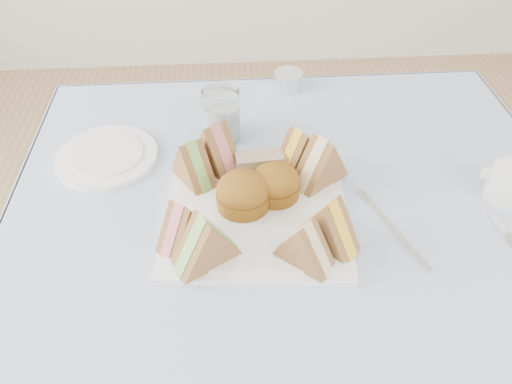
{
  "coord_description": "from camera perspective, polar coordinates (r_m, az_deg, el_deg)",
  "views": [
    {
      "loc": [
        -0.11,
        -0.56,
        1.36
      ],
      "look_at": [
        -0.07,
        0.05,
        0.8
      ],
      "focal_mm": 35.0,
      "sensor_mm": 36.0,
      "label": 1
    }
  ],
  "objects": [
    {
      "name": "table",
      "position": [
        1.14,
        3.87,
        -17.51
      ],
      "size": [
        0.9,
        0.9,
        0.74
      ],
      "primitive_type": "cube",
      "color": "brown",
      "rests_on": "floor"
    },
    {
      "name": "tablecloth",
      "position": [
        0.84,
        5.04,
        -4.74
      ],
      "size": [
        1.02,
        1.02,
        0.01
      ],
      "primitive_type": "cube",
      "color": "#B2C9EE",
      "rests_on": "table"
    },
    {
      "name": "serving_plate",
      "position": [
        0.86,
        0.0,
        -2.15
      ],
      "size": [
        0.34,
        0.34,
        0.01
      ],
      "primitive_type": "cube",
      "rotation": [
        0.0,
        0.0,
        -0.08
      ],
      "color": "white",
      "rests_on": "tablecloth"
    },
    {
      "name": "sandwich_fl_a",
      "position": [
        0.79,
        -8.43,
        -3.46
      ],
      "size": [
        0.09,
        0.1,
        0.08
      ],
      "primitive_type": null,
      "rotation": [
        0.0,
        0.0,
        0.86
      ],
      "color": "brown",
      "rests_on": "serving_plate"
    },
    {
      "name": "sandwich_fl_b",
      "position": [
        0.75,
        -5.86,
        -5.37
      ],
      "size": [
        0.11,
        0.1,
        0.09
      ],
      "primitive_type": null,
      "rotation": [
        0.0,
        0.0,
        0.54
      ],
      "color": "brown",
      "rests_on": "serving_plate"
    },
    {
      "name": "sandwich_fr_a",
      "position": [
        0.78,
        8.35,
        -3.39
      ],
      "size": [
        0.11,
        0.11,
        0.09
      ],
      "primitive_type": null,
      "rotation": [
        0.0,
        0.0,
        -0.8
      ],
      "color": "brown",
      "rests_on": "serving_plate"
    },
    {
      "name": "sandwich_fr_b",
      "position": [
        0.75,
        5.63,
        -5.73
      ],
      "size": [
        0.1,
        0.09,
        0.08
      ],
      "primitive_type": null,
      "rotation": [
        0.0,
        0.0,
        -0.71
      ],
      "color": "brown",
      "rests_on": "serving_plate"
    },
    {
      "name": "sandwich_bl_a",
      "position": [
        0.9,
        -7.29,
        3.55
      ],
      "size": [
        0.09,
        0.11,
        0.09
      ],
      "primitive_type": null,
      "rotation": [
        0.0,
        0.0,
        2.12
      ],
      "color": "brown",
      "rests_on": "serving_plate"
    },
    {
      "name": "sandwich_bl_b",
      "position": [
        0.92,
        -4.61,
        5.33
      ],
      "size": [
        0.1,
        0.12,
        0.1
      ],
      "primitive_type": null,
      "rotation": [
        0.0,
        0.0,
        2.2
      ],
      "color": "brown",
      "rests_on": "serving_plate"
    },
    {
      "name": "sandwich_br_a",
      "position": [
        0.89,
        7.45,
        3.67
      ],
      "size": [
        0.12,
        0.1,
        0.1
      ],
      "primitive_type": null,
      "rotation": [
        0.0,
        0.0,
        -2.49
      ],
      "color": "brown",
      "rests_on": "serving_plate"
    },
    {
      "name": "sandwich_br_b",
      "position": [
        0.92,
        4.77,
        4.97
      ],
      "size": [
        0.1,
        0.1,
        0.08
      ],
      "primitive_type": null,
      "rotation": [
        0.0,
        0.0,
        -2.44
      ],
      "color": "brown",
      "rests_on": "serving_plate"
    },
    {
      "name": "scone_left",
      "position": [
        0.84,
        -1.51,
        -0.07
      ],
      "size": [
        0.09,
        0.09,
        0.06
      ],
      "primitive_type": "cylinder",
      "rotation": [
        0.0,
        0.0,
        0.01
      ],
      "color": "#8E621D",
      "rests_on": "serving_plate"
    },
    {
      "name": "scone_right",
      "position": [
        0.87,
        2.24,
        1.03
      ],
      "size": [
        0.11,
        0.11,
        0.06
      ],
      "primitive_type": "cylinder",
      "rotation": [
        0.0,
        0.0,
        0.4
      ],
      "color": "#8E621D",
      "rests_on": "serving_plate"
    },
    {
      "name": "pastry_slice",
      "position": [
        0.92,
        0.42,
        3.2
      ],
      "size": [
        0.09,
        0.04,
        0.04
      ],
      "primitive_type": "cube",
      "rotation": [
        0.0,
        0.0,
        0.09
      ],
      "color": "tan",
      "rests_on": "serving_plate"
    },
    {
      "name": "side_plate",
      "position": [
        1.02,
        -16.67,
        3.91
      ],
      "size": [
        0.21,
        0.21,
        0.01
      ],
      "primitive_type": "cylinder",
      "rotation": [
        0.0,
        0.0,
        0.1
      ],
      "color": "white",
      "rests_on": "tablecloth"
    },
    {
      "name": "water_glass",
      "position": [
        1.01,
        -3.95,
        8.77
      ],
      "size": [
        0.09,
        0.09,
        0.11
      ],
      "primitive_type": "cylinder",
      "rotation": [
        0.0,
        0.0,
        -0.17
      ],
      "color": "white",
      "rests_on": "tablecloth"
    },
    {
      "name": "tea_strainer",
      "position": [
        1.19,
        3.69,
        12.51
      ],
      "size": [
        0.08,
        0.08,
        0.04
      ],
      "primitive_type": "cylinder",
      "rotation": [
        0.0,
        0.0,
        0.14
      ],
      "color": "silver",
      "rests_on": "tablecloth"
    },
    {
      "name": "fork",
      "position": [
        0.86,
        15.9,
        -4.67
      ],
      "size": [
        0.06,
        0.16,
        0.0
      ],
      "primitive_type": "cube",
      "rotation": [
        0.0,
        0.0,
        0.34
      ],
      "color": "silver",
      "rests_on": "tablecloth"
    },
    {
      "name": "creamer_jug",
      "position": [
        0.98,
        26.96,
        0.83
      ],
      "size": [
        0.1,
        0.1,
        0.06
      ],
      "primitive_type": "cylinder",
      "rotation": [
        0.0,
        0.0,
        -0.41
      ],
      "color": "white",
      "rests_on": "tablecloth"
    }
  ]
}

